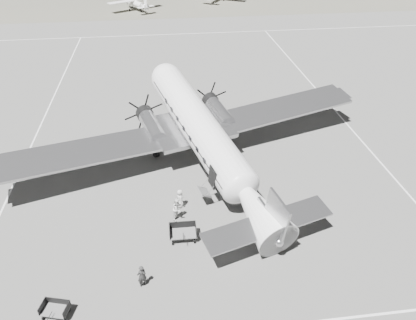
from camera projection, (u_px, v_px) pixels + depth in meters
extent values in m
plane|color=#61615F|center=(241.00, 173.00, 32.98)|extent=(260.00, 260.00, 0.00)
cube|color=silver|center=(381.00, 163.00, 34.25)|extent=(0.15, 80.00, 0.01)
cube|color=silver|center=(39.00, 128.00, 39.35)|extent=(0.15, 60.00, 0.01)
cube|color=silver|center=(194.00, 33.00, 66.15)|extent=(90.00, 0.15, 0.01)
imported|color=#2B2B2B|center=(142.00, 276.00, 23.09)|extent=(0.67, 0.58, 1.55)
imported|color=silver|center=(178.00, 209.00, 27.88)|extent=(1.01, 1.07, 1.74)
imported|color=silver|center=(180.00, 198.00, 29.05)|extent=(0.62, 0.81, 1.47)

